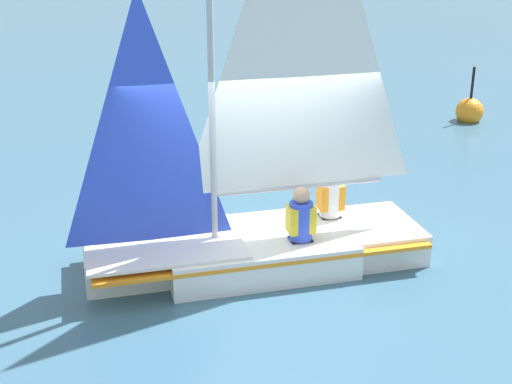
% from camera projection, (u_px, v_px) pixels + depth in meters
% --- Properties ---
extents(ground_plane, '(260.00, 260.00, 0.00)m').
position_uv_depth(ground_plane, '(256.00, 265.00, 9.47)').
color(ground_plane, '#38607A').
extents(sailboat_main, '(4.03, 4.19, 5.65)m').
position_uv_depth(sailboat_main, '(259.00, 210.00, 9.20)').
color(sailboat_main, white).
rests_on(sailboat_main, ground_plane).
extents(sailor_helm, '(0.42, 0.43, 1.16)m').
position_uv_depth(sailor_helm, '(301.00, 227.00, 9.10)').
color(sailor_helm, black).
rests_on(sailor_helm, ground_plane).
extents(sailor_crew, '(0.42, 0.43, 1.16)m').
position_uv_depth(sailor_crew, '(330.00, 204.00, 9.82)').
color(sailor_crew, black).
rests_on(sailor_crew, ground_plane).
extents(buoy_marker, '(0.61, 0.61, 1.32)m').
position_uv_depth(buoy_marker, '(469.00, 111.00, 16.05)').
color(buoy_marker, orange).
rests_on(buoy_marker, ground_plane).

